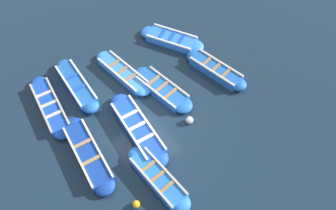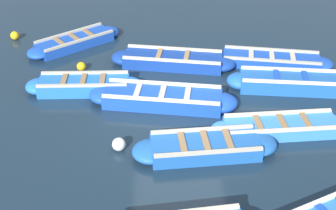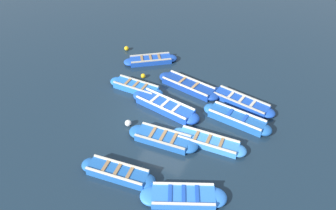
# 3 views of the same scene
# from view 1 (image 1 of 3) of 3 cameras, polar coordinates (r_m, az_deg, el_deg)

# --- Properties ---
(ground_plane) EXTENTS (120.00, 120.00, 0.00)m
(ground_plane) POSITION_cam_1_polar(r_m,az_deg,el_deg) (13.66, -4.51, -2.11)
(ground_plane) COLOR #162838
(boat_centre) EXTENTS (1.18, 3.38, 0.40)m
(boat_centre) POSITION_cam_1_polar(r_m,az_deg,el_deg) (14.28, -1.02, 2.79)
(boat_centre) COLOR #1E59AD
(boat_centre) RESTS_ON ground
(boat_near_quay) EXTENTS (0.82, 3.20, 0.43)m
(boat_near_quay) POSITION_cam_1_polar(r_m,az_deg,el_deg) (12.13, -1.74, -12.61)
(boat_near_quay) COLOR blue
(boat_near_quay) RESTS_ON ground
(boat_mid_row) EXTENTS (2.26, 3.37, 0.40)m
(boat_mid_row) POSITION_cam_1_polar(r_m,az_deg,el_deg) (16.42, 0.67, 11.37)
(boat_mid_row) COLOR blue
(boat_mid_row) RESTS_ON ground
(boat_end_of_row) EXTENTS (1.04, 3.53, 0.47)m
(boat_end_of_row) POSITION_cam_1_polar(r_m,az_deg,el_deg) (14.93, -15.62, 3.36)
(boat_end_of_row) COLOR #1E59AD
(boat_end_of_row) RESTS_ON ground
(boat_far_corner) EXTENTS (1.28, 3.72, 0.36)m
(boat_far_corner) POSITION_cam_1_polar(r_m,az_deg,el_deg) (14.62, -19.84, -0.16)
(boat_far_corner) COLOR #1947B7
(boat_far_corner) RESTS_ON ground
(boat_alongside) EXTENTS (1.31, 3.82, 0.42)m
(boat_alongside) POSITION_cam_1_polar(r_m,az_deg,el_deg) (12.91, -13.74, -8.27)
(boat_alongside) COLOR navy
(boat_alongside) RESTS_ON ground
(boat_stern_in) EXTENTS (1.33, 3.99, 0.45)m
(boat_stern_in) POSITION_cam_1_polar(r_m,az_deg,el_deg) (13.15, -5.24, -4.09)
(boat_stern_in) COLOR #1947B7
(boat_stern_in) RESTS_ON ground
(boat_tucked) EXTENTS (1.02, 3.51, 0.37)m
(boat_tucked) POSITION_cam_1_polar(r_m,az_deg,el_deg) (15.05, -7.88, 5.61)
(boat_tucked) COLOR #3884E0
(boat_tucked) RESTS_ON ground
(boat_outer_right) EXTENTS (1.17, 3.32, 0.45)m
(boat_outer_right) POSITION_cam_1_polar(r_m,az_deg,el_deg) (15.13, 8.31, 6.06)
(boat_outer_right) COLOR #1E59AD
(boat_outer_right) RESTS_ON ground
(buoy_orange_near) EXTENTS (0.27, 0.27, 0.27)m
(buoy_orange_near) POSITION_cam_1_polar(r_m,az_deg,el_deg) (11.89, -5.56, -16.81)
(buoy_orange_near) COLOR #EAB214
(buoy_orange_near) RESTS_ON ground
(buoy_yellow_far) EXTENTS (0.31, 0.31, 0.31)m
(buoy_yellow_far) POSITION_cam_1_polar(r_m,az_deg,el_deg) (13.38, 3.79, -2.64)
(buoy_yellow_far) COLOR silver
(buoy_yellow_far) RESTS_ON ground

